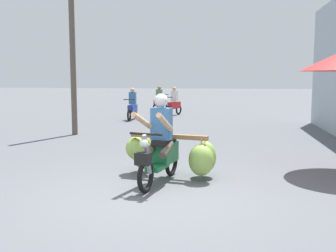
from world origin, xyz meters
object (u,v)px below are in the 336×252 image
(motorbike_distant_ahead_right, at_px, (132,107))
(utility_pole, at_px, (72,46))
(motorbike_distant_far_ahead, at_px, (174,104))
(motorbike_distant_ahead_left, at_px, (160,101))
(motorbike_main_loaded, at_px, (167,151))

(motorbike_distant_ahead_right, distance_m, utility_pole, 5.29)
(motorbike_distant_far_ahead, bearing_deg, motorbike_distant_ahead_left, 118.27)
(motorbike_distant_ahead_left, height_order, utility_pole, utility_pole)
(motorbike_distant_far_ahead, bearing_deg, motorbike_distant_ahead_right, -124.43)
(utility_pole, bearing_deg, motorbike_distant_ahead_right, 80.51)
(motorbike_distant_ahead_right, relative_size, utility_pole, 0.29)
(motorbike_distant_ahead_left, distance_m, utility_pole, 9.26)
(motorbike_distant_far_ahead, height_order, utility_pole, utility_pole)
(motorbike_distant_ahead_right, height_order, motorbike_distant_far_ahead, same)
(motorbike_distant_ahead_right, distance_m, motorbike_distant_far_ahead, 2.71)
(motorbike_distant_far_ahead, xyz_separation_m, utility_pole, (-2.32, -6.95, 2.27))
(motorbike_distant_ahead_left, distance_m, motorbike_distant_far_ahead, 2.20)
(motorbike_distant_far_ahead, bearing_deg, motorbike_main_loaded, -82.92)
(motorbike_main_loaded, xyz_separation_m, utility_pole, (-3.82, 5.15, 2.33))
(utility_pole, bearing_deg, motorbike_distant_far_ahead, 71.52)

